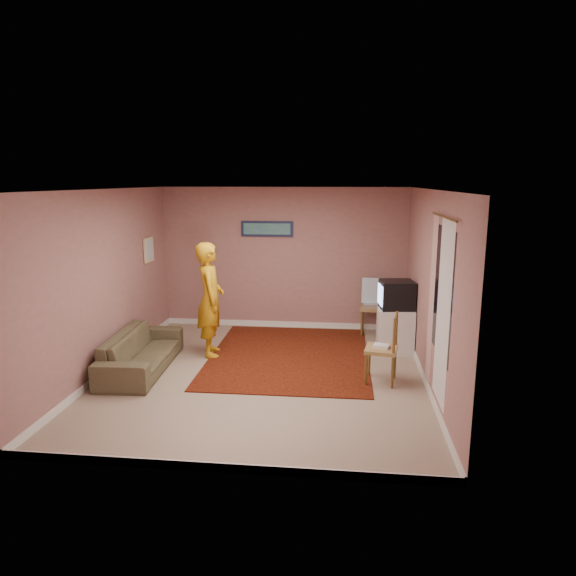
# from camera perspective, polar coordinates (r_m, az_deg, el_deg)

# --- Properties ---
(ground) EXTENTS (5.00, 5.00, 0.00)m
(ground) POSITION_cam_1_polar(r_m,az_deg,el_deg) (7.41, -2.78, -9.66)
(ground) COLOR gray
(ground) RESTS_ON ground
(wall_back) EXTENTS (4.50, 0.02, 2.60)m
(wall_back) POSITION_cam_1_polar(r_m,az_deg,el_deg) (9.47, -0.49, 3.28)
(wall_back) COLOR #A36B6B
(wall_back) RESTS_ON ground
(wall_front) EXTENTS (4.50, 0.02, 2.60)m
(wall_front) POSITION_cam_1_polar(r_m,az_deg,el_deg) (4.66, -7.76, -5.97)
(wall_front) COLOR #A36B6B
(wall_front) RESTS_ON ground
(wall_left) EXTENTS (0.02, 5.00, 2.60)m
(wall_left) POSITION_cam_1_polar(r_m,az_deg,el_deg) (7.71, -19.63, 0.59)
(wall_left) COLOR #A36B6B
(wall_left) RESTS_ON ground
(wall_right) EXTENTS (0.02, 5.00, 2.60)m
(wall_right) POSITION_cam_1_polar(r_m,az_deg,el_deg) (7.04, 15.51, -0.18)
(wall_right) COLOR #A36B6B
(wall_right) RESTS_ON ground
(ceiling) EXTENTS (4.50, 5.00, 0.02)m
(ceiling) POSITION_cam_1_polar(r_m,az_deg,el_deg) (6.89, -3.00, 10.88)
(ceiling) COLOR white
(ceiling) RESTS_ON wall_back
(baseboard_back) EXTENTS (4.50, 0.02, 0.10)m
(baseboard_back) POSITION_cam_1_polar(r_m,az_deg,el_deg) (9.73, -0.49, -4.03)
(baseboard_back) COLOR white
(baseboard_back) RESTS_ON ground
(baseboard_front) EXTENTS (4.50, 0.02, 0.10)m
(baseboard_front) POSITION_cam_1_polar(r_m,az_deg,el_deg) (5.19, -7.32, -19.19)
(baseboard_front) COLOR white
(baseboard_front) RESTS_ON ground
(baseboard_left) EXTENTS (0.02, 5.00, 0.10)m
(baseboard_left) POSITION_cam_1_polar(r_m,az_deg,el_deg) (8.03, -18.94, -8.19)
(baseboard_left) COLOR white
(baseboard_left) RESTS_ON ground
(baseboard_right) EXTENTS (0.02, 5.00, 0.10)m
(baseboard_right) POSITION_cam_1_polar(r_m,az_deg,el_deg) (7.39, 14.89, -9.69)
(baseboard_right) COLOR white
(baseboard_right) RESTS_ON ground
(window) EXTENTS (0.01, 1.10, 1.50)m
(window) POSITION_cam_1_polar(r_m,az_deg,el_deg) (6.14, 16.84, -0.56)
(window) COLOR black
(window) RESTS_ON wall_right
(curtain_sheer) EXTENTS (0.01, 0.75, 2.10)m
(curtain_sheer) POSITION_cam_1_polar(r_m,az_deg,el_deg) (6.04, 16.85, -2.71)
(curtain_sheer) COLOR white
(curtain_sheer) RESTS_ON wall_right
(curtain_floral) EXTENTS (0.01, 0.35, 2.10)m
(curtain_floral) POSITION_cam_1_polar(r_m,az_deg,el_deg) (6.71, 15.66, -1.21)
(curtain_floral) COLOR beige
(curtain_floral) RESTS_ON wall_right
(curtain_rod) EXTENTS (0.02, 1.40, 0.02)m
(curtain_rod) POSITION_cam_1_polar(r_m,az_deg,el_deg) (6.01, 16.92, 7.57)
(curtain_rod) COLOR brown
(curtain_rod) RESTS_ON wall_right
(picture_back) EXTENTS (0.95, 0.04, 0.28)m
(picture_back) POSITION_cam_1_polar(r_m,az_deg,el_deg) (9.41, -2.35, 6.59)
(picture_back) COLOR #161C3C
(picture_back) RESTS_ON wall_back
(picture_left) EXTENTS (0.04, 0.38, 0.42)m
(picture_left) POSITION_cam_1_polar(r_m,az_deg,el_deg) (9.11, -15.21, 4.10)
(picture_left) COLOR beige
(picture_left) RESTS_ON wall_left
(area_rug) EXTENTS (2.48, 3.09, 0.02)m
(area_rug) POSITION_cam_1_polar(r_m,az_deg,el_deg) (8.15, 0.14, -7.54)
(area_rug) COLOR black
(area_rug) RESTS_ON ground
(tv_cabinet) EXTENTS (0.57, 0.52, 0.72)m
(tv_cabinet) POSITION_cam_1_polar(r_m,az_deg,el_deg) (8.43, 11.82, -4.61)
(tv_cabinet) COLOR silver
(tv_cabinet) RESTS_ON ground
(crt_tv) EXTENTS (0.57, 0.52, 0.45)m
(crt_tv) POSITION_cam_1_polar(r_m,az_deg,el_deg) (8.28, 11.95, -0.74)
(crt_tv) COLOR black
(crt_tv) RESTS_ON tv_cabinet
(chair_a) EXTENTS (0.48, 0.46, 0.54)m
(chair_a) POSITION_cam_1_polar(r_m,az_deg,el_deg) (9.26, 9.51, -1.47)
(chair_a) COLOR #A2744E
(chair_a) RESTS_ON ground
(dvd_player) EXTENTS (0.37, 0.27, 0.06)m
(dvd_player) POSITION_cam_1_polar(r_m,az_deg,el_deg) (9.28, 9.50, -1.87)
(dvd_player) COLOR silver
(dvd_player) RESTS_ON chair_a
(blue_throw) EXTENTS (0.43, 0.05, 0.46)m
(blue_throw) POSITION_cam_1_polar(r_m,az_deg,el_deg) (9.22, 9.55, -0.29)
(blue_throw) COLOR #95CBF4
(blue_throw) RESTS_ON chair_a
(chair_b) EXTENTS (0.48, 0.50, 0.52)m
(chair_b) POSITION_cam_1_polar(r_m,az_deg,el_deg) (7.09, 10.36, -5.79)
(chair_b) COLOR #A2744E
(chair_b) RESTS_ON ground
(game_console) EXTENTS (0.24, 0.20, 0.04)m
(game_console) POSITION_cam_1_polar(r_m,az_deg,el_deg) (7.11, 10.33, -6.37)
(game_console) COLOR silver
(game_console) RESTS_ON chair_b
(sofa) EXTENTS (0.85, 1.95, 0.56)m
(sofa) POSITION_cam_1_polar(r_m,az_deg,el_deg) (7.82, -15.98, -6.76)
(sofa) COLOR brown
(sofa) RESTS_ON ground
(person) EXTENTS (0.58, 0.74, 1.79)m
(person) POSITION_cam_1_polar(r_m,az_deg,el_deg) (8.09, -8.64, -1.27)
(person) COLOR #CA8F13
(person) RESTS_ON ground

